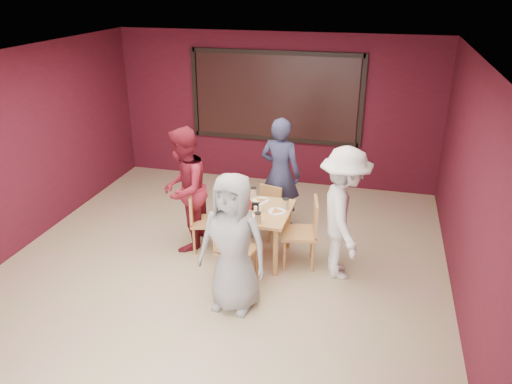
% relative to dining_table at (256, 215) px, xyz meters
% --- Properties ---
extents(floor, '(7.00, 7.00, 0.00)m').
position_rel_dining_table_xyz_m(floor, '(-0.37, -0.58, -0.66)').
color(floor, tan).
rests_on(floor, ground).
extents(window_blinds, '(3.00, 0.02, 1.50)m').
position_rel_dining_table_xyz_m(window_blinds, '(-0.37, 2.87, 0.99)').
color(window_blinds, black).
extents(dining_table, '(0.96, 0.96, 0.90)m').
position_rel_dining_table_xyz_m(dining_table, '(0.00, 0.00, 0.00)').
color(dining_table, tan).
rests_on(dining_table, floor).
extents(chair_front, '(0.53, 0.53, 0.93)m').
position_rel_dining_table_xyz_m(chair_front, '(-0.09, -0.72, -0.13)').
color(chair_front, '#B78B47').
rests_on(chair_front, floor).
extents(chair_back, '(0.46, 0.46, 0.77)m').
position_rel_dining_table_xyz_m(chair_back, '(0.00, 0.71, -0.22)').
color(chair_back, '#B78B47').
rests_on(chair_back, floor).
extents(chair_left, '(0.53, 0.53, 0.88)m').
position_rel_dining_table_xyz_m(chair_left, '(-0.82, 0.04, -0.16)').
color(chair_left, '#B78B47').
rests_on(chair_left, floor).
extents(chair_right, '(0.55, 0.55, 0.97)m').
position_rel_dining_table_xyz_m(chair_right, '(0.70, -0.02, -0.11)').
color(chair_right, '#B78B47').
rests_on(chair_right, floor).
extents(diner_front, '(0.89, 0.63, 1.71)m').
position_rel_dining_table_xyz_m(diner_front, '(0.03, -1.16, 0.20)').
color(diner_front, gray).
rests_on(diner_front, floor).
extents(diner_back, '(0.72, 0.54, 1.77)m').
position_rel_dining_table_xyz_m(diner_back, '(0.12, 1.05, 0.23)').
color(diner_back, '#2C2F4F').
rests_on(diner_back, floor).
extents(diner_left, '(0.76, 0.93, 1.80)m').
position_rel_dining_table_xyz_m(diner_left, '(-1.07, 0.09, 0.24)').
color(diner_left, maroon).
rests_on(diner_left, floor).
extents(diner_right, '(0.93, 1.28, 1.77)m').
position_rel_dining_table_xyz_m(diner_right, '(1.19, -0.13, 0.23)').
color(diner_right, white).
rests_on(diner_right, floor).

